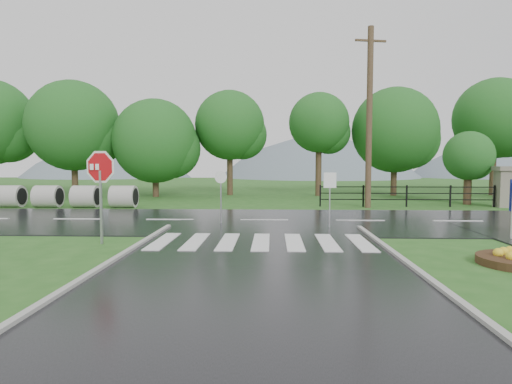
{
  "coord_description": "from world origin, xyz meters",
  "views": [
    {
      "loc": [
        0.34,
        -7.81,
        2.47
      ],
      "look_at": [
        -0.19,
        6.0,
        1.5
      ],
      "focal_mm": 30.0,
      "sensor_mm": 36.0,
      "label": 1
    }
  ],
  "objects": [
    {
      "name": "ground",
      "position": [
        0.0,
        0.0,
        0.0
      ],
      "size": [
        120.0,
        120.0,
        0.0
      ],
      "primitive_type": "plane",
      "color": "#275A1E",
      "rests_on": "ground"
    },
    {
      "name": "main_road",
      "position": [
        0.0,
        10.0,
        0.0
      ],
      "size": [
        90.0,
        8.0,
        0.04
      ],
      "primitive_type": "cube",
      "color": "black",
      "rests_on": "ground"
    },
    {
      "name": "crosswalk",
      "position": [
        0.0,
        5.0,
        0.06
      ],
      "size": [
        6.5,
        2.8,
        0.02
      ],
      "color": "silver",
      "rests_on": "ground"
    },
    {
      "name": "pillar_west",
      "position": [
        13.0,
        16.0,
        1.18
      ],
      "size": [
        1.0,
        1.0,
        2.24
      ],
      "color": "gray",
      "rests_on": "ground"
    },
    {
      "name": "fence_west",
      "position": [
        7.75,
        16.0,
        0.72
      ],
      "size": [
        9.58,
        0.08,
        1.2
      ],
      "color": "black",
      "rests_on": "ground"
    },
    {
      "name": "hills",
      "position": [
        3.49,
        65.0,
        -15.54
      ],
      "size": [
        102.0,
        48.0,
        48.0
      ],
      "color": "slate",
      "rests_on": "ground"
    },
    {
      "name": "treeline",
      "position": [
        1.0,
        24.0,
        0.0
      ],
      "size": [
        83.2,
        5.2,
        10.0
      ],
      "color": "#1B571D",
      "rests_on": "ground"
    },
    {
      "name": "culvert_pipes",
      "position": [
        -12.98,
        15.0,
        0.6
      ],
      "size": [
        11.8,
        1.2,
        1.2
      ],
      "color": "#9E9B93",
      "rests_on": "ground"
    },
    {
      "name": "stop_sign",
      "position": [
        -4.8,
        4.77,
        2.06
      ],
      "size": [
        1.29,
        0.34,
        2.99
      ],
      "color": "#939399",
      "rests_on": "ground"
    },
    {
      "name": "reg_sign_small",
      "position": [
        2.46,
        8.03,
        1.48
      ],
      "size": [
        0.46,
        0.05,
        2.09
      ],
      "color": "#939399",
      "rests_on": "ground"
    },
    {
      "name": "reg_sign_round",
      "position": [
        -1.7,
        8.98,
        1.36
      ],
      "size": [
        0.49,
        0.12,
        2.13
      ],
      "color": "#939399",
      "rests_on": "ground"
    },
    {
      "name": "utility_pole_east",
      "position": [
        5.52,
        15.5,
        4.9
      ],
      "size": [
        1.7,
        0.42,
        9.63
      ],
      "color": "#473523",
      "rests_on": "ground"
    },
    {
      "name": "entrance_tree_left",
      "position": [
        11.71,
        17.5,
        2.81
      ],
      "size": [
        2.83,
        2.83,
        4.26
      ],
      "color": "#3D2B1C",
      "rests_on": "ground"
    }
  ]
}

